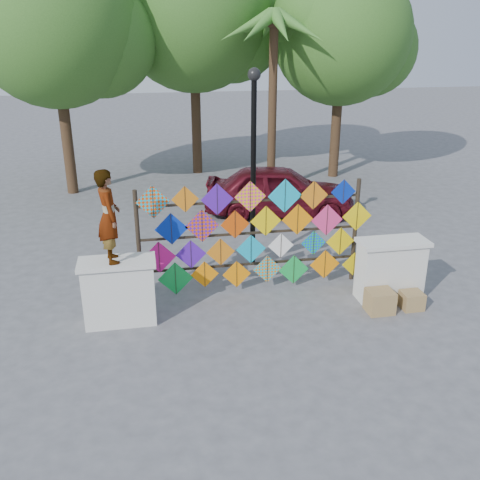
{
  "coord_description": "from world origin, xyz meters",
  "views": [
    {
      "loc": [
        -2.12,
        -9.35,
        5.18
      ],
      "look_at": [
        -0.26,
        0.6,
        1.19
      ],
      "focal_mm": 40.0,
      "sensor_mm": 36.0,
      "label": 1
    }
  ],
  "objects_px": {
    "kite_rack": "(254,235)",
    "lamppost": "(253,152)",
    "sedan": "(279,191)",
    "vendor_woman": "(109,216)"
  },
  "relations": [
    {
      "from": "vendor_woman",
      "to": "kite_rack",
      "type": "bearing_deg",
      "value": -82.36
    },
    {
      "from": "vendor_woman",
      "to": "sedan",
      "type": "relative_size",
      "value": 0.39
    },
    {
      "from": "sedan",
      "to": "lamppost",
      "type": "distance_m",
      "value": 4.23
    },
    {
      "from": "kite_rack",
      "to": "vendor_woman",
      "type": "height_order",
      "value": "vendor_woman"
    },
    {
      "from": "sedan",
      "to": "lamppost",
      "type": "bearing_deg",
      "value": 168.29
    },
    {
      "from": "vendor_woman",
      "to": "lamppost",
      "type": "relative_size",
      "value": 0.38
    },
    {
      "from": "kite_rack",
      "to": "lamppost",
      "type": "bearing_deg",
      "value": 78.96
    },
    {
      "from": "kite_rack",
      "to": "sedan",
      "type": "bearing_deg",
      "value": 69.27
    },
    {
      "from": "kite_rack",
      "to": "vendor_woman",
      "type": "relative_size",
      "value": 2.91
    },
    {
      "from": "kite_rack",
      "to": "lamppost",
      "type": "relative_size",
      "value": 1.11
    }
  ]
}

